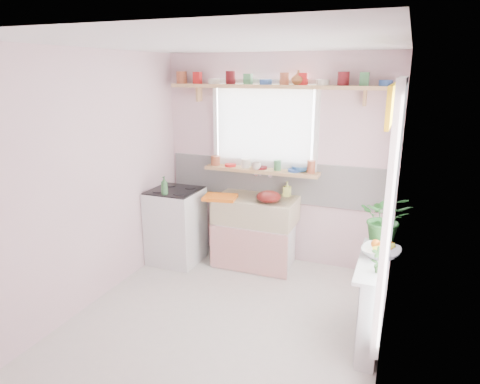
% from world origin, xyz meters
% --- Properties ---
extents(room, '(3.20, 3.20, 3.20)m').
position_xyz_m(room, '(0.66, 0.86, 1.37)').
color(room, beige).
rests_on(room, ground).
extents(sink_unit, '(0.95, 0.65, 1.11)m').
position_xyz_m(sink_unit, '(-0.15, 1.29, 0.43)').
color(sink_unit, white).
rests_on(sink_unit, ground).
extents(cooker, '(0.58, 0.58, 0.93)m').
position_xyz_m(cooker, '(-1.10, 1.05, 0.46)').
color(cooker, white).
rests_on(cooker, ground).
extents(radiator_ledge, '(0.22, 0.95, 0.78)m').
position_xyz_m(radiator_ledge, '(1.30, 0.20, 0.40)').
color(radiator_ledge, white).
rests_on(radiator_ledge, ground).
extents(windowsill, '(1.40, 0.22, 0.04)m').
position_xyz_m(windowsill, '(-0.15, 1.48, 1.14)').
color(windowsill, tan).
rests_on(windowsill, room).
extents(pine_shelf, '(2.52, 0.24, 0.04)m').
position_xyz_m(pine_shelf, '(0.00, 1.47, 2.12)').
color(pine_shelf, tan).
rests_on(pine_shelf, room).
extents(shelf_crockery, '(2.47, 0.11, 0.12)m').
position_xyz_m(shelf_crockery, '(-0.04, 1.47, 2.19)').
color(shelf_crockery, '#A55133').
rests_on(shelf_crockery, pine_shelf).
extents(sill_crockery, '(1.35, 0.11, 0.12)m').
position_xyz_m(sill_crockery, '(-0.17, 1.48, 1.22)').
color(sill_crockery, '#A55133').
rests_on(sill_crockery, windowsill).
extents(dish_tray, '(0.42, 0.34, 0.04)m').
position_xyz_m(dish_tray, '(-0.53, 1.10, 0.87)').
color(dish_tray, orange).
rests_on(dish_tray, sink_unit).
extents(colander, '(0.36, 0.36, 0.13)m').
position_xyz_m(colander, '(0.04, 1.19, 0.91)').
color(colander, '#5C120F').
rests_on(colander, sink_unit).
extents(jade_plant, '(0.44, 0.38, 0.48)m').
position_xyz_m(jade_plant, '(1.33, 0.60, 1.02)').
color(jade_plant, '#265E25').
rests_on(jade_plant, radiator_ledge).
extents(fruit_bowl, '(0.36, 0.36, 0.08)m').
position_xyz_m(fruit_bowl, '(1.33, 0.28, 0.81)').
color(fruit_bowl, silver).
rests_on(fruit_bowl, radiator_ledge).
extents(herb_pot, '(0.13, 0.10, 0.21)m').
position_xyz_m(herb_pot, '(1.33, -0.04, 0.88)').
color(herb_pot, '#2F5E25').
rests_on(herb_pot, radiator_ledge).
extents(soap_bottle_sink, '(0.08, 0.09, 0.18)m').
position_xyz_m(soap_bottle_sink, '(0.17, 1.50, 0.94)').
color(soap_bottle_sink, '#DEEC68').
rests_on(soap_bottle_sink, sink_unit).
extents(sill_cup, '(0.14, 0.14, 0.09)m').
position_xyz_m(sill_cup, '(-0.19, 1.42, 1.20)').
color(sill_cup, beige).
rests_on(sill_cup, windowsill).
extents(sill_bowl, '(0.24, 0.24, 0.06)m').
position_xyz_m(sill_bowl, '(0.31, 1.54, 1.19)').
color(sill_bowl, '#3165A2').
rests_on(sill_bowl, windowsill).
extents(shelf_vase, '(0.19, 0.19, 0.16)m').
position_xyz_m(shelf_vase, '(0.26, 1.48, 2.22)').
color(shelf_vase, '#9D5B30').
rests_on(shelf_vase, pine_shelf).
extents(cooker_bottle, '(0.08, 0.08, 0.21)m').
position_xyz_m(cooker_bottle, '(-1.10, 0.83, 1.02)').
color(cooker_bottle, '#39733F').
rests_on(cooker_bottle, cooker).
extents(fruit, '(0.20, 0.14, 0.10)m').
position_xyz_m(fruit, '(1.34, 0.29, 0.88)').
color(fruit, orange).
rests_on(fruit, fruit_bowl).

